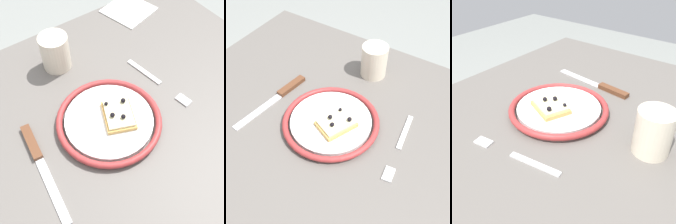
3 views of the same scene
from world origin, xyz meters
The scene contains 6 objects.
dining_table centered at (0.00, 0.00, 0.65)m, with size 0.95×0.70×0.78m.
plate centered at (0.02, 0.02, 0.79)m, with size 0.24×0.24×0.02m.
pizza_slice_near centered at (0.00, 0.03, 0.80)m, with size 0.09×0.10×0.03m.
knife centered at (0.19, 0.00, 0.78)m, with size 0.05×0.24×0.01m.
fork centered at (-0.15, -0.01, 0.78)m, with size 0.05×0.20×0.00m.
cup centered at (0.03, -0.21, 0.82)m, with size 0.07×0.07×0.09m, color beige.
Camera 3 is at (-0.40, -0.32, 1.14)m, focal length 43.22 mm.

